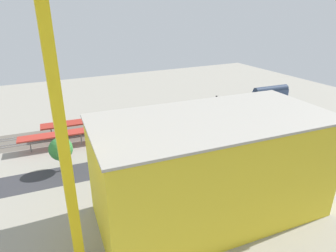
# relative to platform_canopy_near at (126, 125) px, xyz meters

# --- Properties ---
(ground_plane) EXTENTS (199.57, 199.57, 0.00)m
(ground_plane) POSITION_rel_platform_canopy_near_xyz_m (-13.21, 11.78, -4.01)
(ground_plane) COLOR #9E998C
(ground_plane) RESTS_ON ground
(rail_bed) EXTENTS (125.32, 21.25, 0.01)m
(rail_bed) POSITION_rel_platform_canopy_near_xyz_m (-13.21, -7.84, -4.01)
(rail_bed) COLOR #665E54
(rail_bed) RESTS_ON ground
(street_asphalt) EXTENTS (125.05, 17.19, 0.01)m
(street_asphalt) POSITION_rel_platform_canopy_near_xyz_m (-13.21, 17.11, -4.01)
(street_asphalt) COLOR #38383D
(street_asphalt) RESTS_ON ground
(track_rails) EXTENTS (124.47, 14.84, 0.12)m
(track_rails) POSITION_rel_platform_canopy_near_xyz_m (-13.21, -7.84, -3.83)
(track_rails) COLOR #9E9EA8
(track_rails) RESTS_ON ground
(platform_canopy_near) EXTENTS (60.34, 8.04, 4.24)m
(platform_canopy_near) POSITION_rel_platform_canopy_near_xyz_m (0.00, 0.00, 0.00)
(platform_canopy_near) COLOR #B73328
(platform_canopy_near) RESTS_ON ground
(platform_canopy_far) EXTENTS (57.18, 8.37, 4.23)m
(platform_canopy_far) POSITION_rel_platform_canopy_near_xyz_m (-4.74, -7.27, -0.04)
(platform_canopy_far) COLOR #A82D23
(platform_canopy_far) RESTS_ON ground
(locomotive) EXTENTS (16.22, 3.65, 4.99)m
(locomotive) POSITION_rel_platform_canopy_near_xyz_m (-47.13, -10.37, -2.24)
(locomotive) COLOR black
(locomotive) RESTS_ON ground
(passenger_coach) EXTENTS (17.27, 4.31, 5.85)m
(passenger_coach) POSITION_rel_platform_canopy_near_xyz_m (-68.36, -10.37, -0.97)
(passenger_coach) COLOR black
(passenger_coach) RESTS_ON ground
(parked_car_0) EXTENTS (4.53, 2.12, 1.79)m
(parked_car_0) POSITION_rel_platform_canopy_near_xyz_m (-49.51, 20.59, -3.22)
(parked_car_0) COLOR black
(parked_car_0) RESTS_ON ground
(parked_car_1) EXTENTS (4.88, 2.16, 1.52)m
(parked_car_1) POSITION_rel_platform_canopy_near_xyz_m (-42.15, 20.82, -3.33)
(parked_car_1) COLOR black
(parked_car_1) RESTS_ON ground
(parked_car_2) EXTENTS (4.53, 1.93, 1.79)m
(parked_car_2) POSITION_rel_platform_canopy_near_xyz_m (-33.22, 20.61, -3.23)
(parked_car_2) COLOR black
(parked_car_2) RESTS_ON ground
(parked_car_3) EXTENTS (4.67, 2.03, 1.72)m
(parked_car_3) POSITION_rel_platform_canopy_near_xyz_m (-26.38, 20.20, -3.26)
(parked_car_3) COLOR black
(parked_car_3) RESTS_ON ground
(construction_building) EXTENTS (42.88, 22.74, 19.29)m
(construction_building) POSITION_rel_platform_canopy_near_xyz_m (-2.96, 40.93, 5.63)
(construction_building) COLOR yellow
(construction_building) RESTS_ON ground
(construction_roof_slab) EXTENTS (43.52, 23.38, 0.40)m
(construction_roof_slab) POSITION_rel_platform_canopy_near_xyz_m (-2.96, 40.93, 15.47)
(construction_roof_slab) COLOR #ADA89E
(construction_roof_slab) RESTS_ON construction_building
(tower_crane) EXTENTS (3.86, 20.79, 41.34)m
(tower_crane) POSITION_rel_platform_canopy_near_xyz_m (22.19, 43.15, 19.18)
(tower_crane) COLOR gray
(tower_crane) RESTS_ON ground
(box_truck_0) EXTENTS (10.15, 3.79, 3.11)m
(box_truck_0) POSITION_rel_platform_canopy_near_xyz_m (4.58, 26.75, -2.47)
(box_truck_0) COLOR black
(box_truck_0) RESTS_ON ground
(box_truck_1) EXTENTS (9.72, 2.65, 3.18)m
(box_truck_1) POSITION_rel_platform_canopy_near_xyz_m (4.45, 26.38, -2.44)
(box_truck_1) COLOR black
(box_truck_1) RESTS_ON ground
(box_truck_2) EXTENTS (8.73, 3.11, 3.64)m
(box_truck_2) POSITION_rel_platform_canopy_near_xyz_m (-0.29, 26.47, -2.24)
(box_truck_2) COLOR black
(box_truck_2) RESTS_ON ground
(street_tree_0) EXTENTS (4.32, 4.32, 6.64)m
(street_tree_0) POSITION_rel_platform_canopy_near_xyz_m (-39.83, 13.01, 0.44)
(street_tree_0) COLOR brown
(street_tree_0) RESTS_ON ground
(street_tree_1) EXTENTS (5.58, 5.58, 8.64)m
(street_tree_1) POSITION_rel_platform_canopy_near_xyz_m (20.37, 12.41, 1.81)
(street_tree_1) COLOR brown
(street_tree_1) RESTS_ON ground
(street_tree_2) EXTENTS (4.39, 4.39, 6.45)m
(street_tree_2) POSITION_rel_platform_canopy_near_xyz_m (-1.44, 11.56, 0.22)
(street_tree_2) COLOR brown
(street_tree_2) RESTS_ON ground
(street_tree_3) EXTENTS (5.85, 5.85, 8.74)m
(street_tree_3) POSITION_rel_platform_canopy_near_xyz_m (-32.46, 12.12, 1.78)
(street_tree_3) COLOR brown
(street_tree_3) RESTS_ON ground
(street_tree_4) EXTENTS (5.75, 5.75, 8.48)m
(street_tree_4) POSITION_rel_platform_canopy_near_xyz_m (-5.32, 11.60, 1.57)
(street_tree_4) COLOR brown
(street_tree_4) RESTS_ON ground
(traffic_light) EXTENTS (0.50, 0.36, 7.14)m
(traffic_light) POSITION_rel_platform_canopy_near_xyz_m (-8.19, 21.62, 0.68)
(traffic_light) COLOR #333333
(traffic_light) RESTS_ON ground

